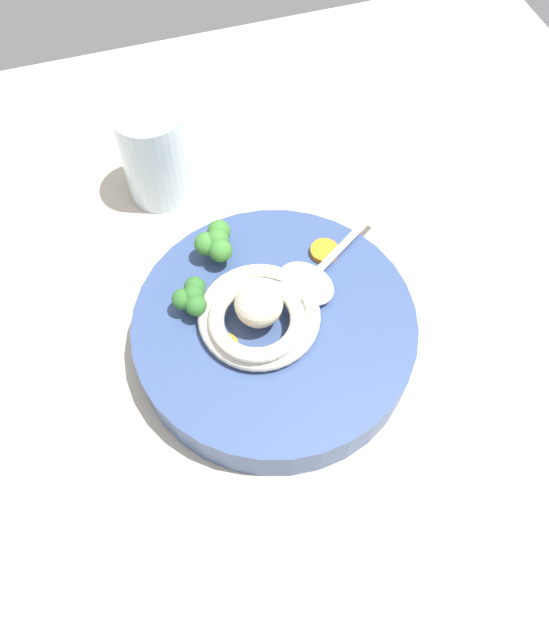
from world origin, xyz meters
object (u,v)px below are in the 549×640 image
object	(u,v)px
soup_spoon	(315,274)
drinking_glass	(156,153)
noodle_pile	(258,313)
soup_bowl	(274,332)

from	to	relation	value
soup_spoon	drinking_glass	distance (cm)	23.61
noodle_pile	soup_spoon	size ratio (longest dim) A/B	0.78
noodle_pile	drinking_glass	world-z (taller)	drinking_glass
drinking_glass	soup_bowl	bearing A→B (deg)	14.94
soup_bowl	soup_spoon	distance (cm)	6.91
noodle_pile	soup_spoon	world-z (taller)	noodle_pile
soup_spoon	soup_bowl	bearing A→B (deg)	-180.00
noodle_pile	drinking_glass	xyz separation A→B (cm)	(-23.69, -4.88, -0.64)
soup_bowl	soup_spoon	bearing A→B (deg)	122.82
noodle_pile	soup_spoon	xyz separation A→B (cm)	(-3.11, 6.68, -0.79)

